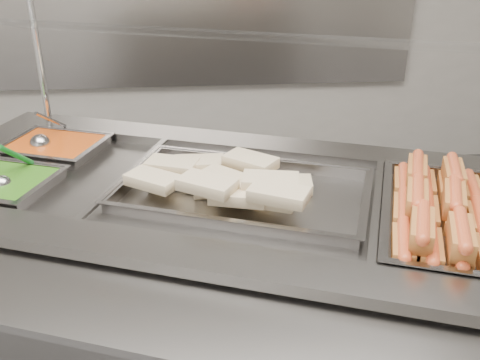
{
  "coord_description": "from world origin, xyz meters",
  "views": [
    {
      "loc": [
        0.07,
        -1.06,
        1.59
      ],
      "look_at": [
        0.18,
        0.3,
        0.93
      ],
      "focal_mm": 40.0,
      "sensor_mm": 36.0,
      "label": 1
    }
  ],
  "objects": [
    {
      "name": "steam_counter",
      "position": [
        0.14,
        0.32,
        0.45
      ],
      "size": [
        2.07,
        1.44,
        0.91
      ],
      "color": "slate",
      "rests_on": "ground"
    },
    {
      "name": "tray_rail",
      "position": [
        -0.04,
        -0.16,
        0.85
      ],
      "size": [
        1.79,
        0.95,
        0.05
      ],
      "color": "gray",
      "rests_on": "steam_counter"
    },
    {
      "name": "sneeze_guard",
      "position": [
        0.21,
        0.53,
        1.27
      ],
      "size": [
        1.66,
        0.85,
        0.44
      ],
      "color": "silver",
      "rests_on": "steam_counter"
    },
    {
      "name": "pan_hotdogs",
      "position": [
        0.73,
        0.1,
        0.86
      ],
      "size": [
        0.51,
        0.64,
        0.1
      ],
      "color": "gray",
      "rests_on": "steam_counter"
    },
    {
      "name": "pan_wraps",
      "position": [
        0.19,
        0.3,
        0.88
      ],
      "size": [
        0.78,
        0.62,
        0.07
      ],
      "color": "gray",
      "rests_on": "steam_counter"
    },
    {
      "name": "pan_beans",
      "position": [
        -0.42,
        0.68,
        0.86
      ],
      "size": [
        0.37,
        0.33,
        0.1
      ],
      "color": "gray",
      "rests_on": "steam_counter"
    },
    {
      "name": "pan_peas",
      "position": [
        -0.52,
        0.41,
        0.86
      ],
      "size": [
        0.37,
        0.33,
        0.1
      ],
      "color": "gray",
      "rests_on": "steam_counter"
    },
    {
      "name": "hotdogs_in_buns",
      "position": [
        0.71,
        0.1,
        0.91
      ],
      "size": [
        0.46,
        0.58,
        0.12
      ],
      "color": "#A55A22",
      "rests_on": "pan_hotdogs"
    },
    {
      "name": "tortilla_wraps",
      "position": [
        0.14,
        0.32,
        0.92
      ],
      "size": [
        0.55,
        0.44,
        0.1
      ],
      "color": "#C9B387",
      "rests_on": "pan_wraps"
    },
    {
      "name": "ladle",
      "position": [
        -0.46,
        0.68,
        0.91
      ],
      "size": [
        0.1,
        0.19,
        0.15
      ],
      "color": "#B2B3B7",
      "rests_on": "pan_beans"
    },
    {
      "name": "serving_spoon",
      "position": [
        -0.5,
        0.39,
        0.91
      ],
      "size": [
        0.09,
        0.17,
        0.15
      ],
      "color": "#B2B3B7",
      "rests_on": "pan_peas"
    }
  ]
}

